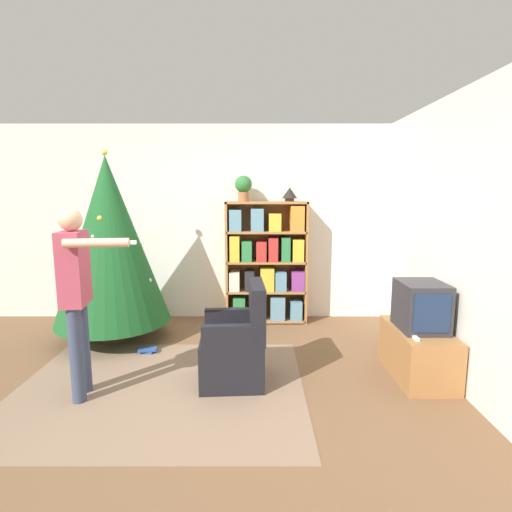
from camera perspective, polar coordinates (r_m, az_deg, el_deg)
name	(u,v)px	position (r m, az deg, el deg)	size (l,w,h in m)	color
ground_plane	(190,396)	(3.64, -9.35, -19.13)	(14.00, 14.00, 0.00)	brown
wall_back	(215,223)	(5.48, -5.84, 4.67)	(8.00, 0.10, 2.60)	silver
wall_right	(484,245)	(3.67, 29.76, 1.41)	(0.10, 8.00, 2.60)	silver
area_rug	(161,388)	(3.81, -13.44, -17.86)	(2.53, 2.04, 0.01)	#7F6651
bookshelf	(267,264)	(5.27, 1.64, -1.10)	(1.06, 0.34, 1.60)	#A8703D
tv_stand	(418,353)	(4.12, 22.20, -12.69)	(0.47, 0.85, 0.46)	#996638
television	(422,306)	(3.98, 22.60, -6.61)	(0.39, 0.47, 0.44)	#28282D
game_remote	(416,338)	(3.77, 21.88, -10.77)	(0.04, 0.12, 0.02)	white
christmas_tree	(110,241)	(4.84, -20.10, 2.02)	(1.30, 1.30, 2.19)	#4C3323
armchair	(237,348)	(3.71, -2.75, -12.98)	(0.60, 0.59, 0.92)	black
standing_person	(77,288)	(3.57, -24.18, -4.22)	(0.67, 0.47, 1.59)	#38425B
potted_plant	(244,187)	(5.20, -1.72, 9.89)	(0.22, 0.22, 0.33)	#935B38
table_lamp	(290,194)	(5.21, 4.92, 8.88)	(0.20, 0.20, 0.18)	#473828
book_pile_near_tree	(148,350)	(4.58, -15.17, -12.87)	(0.20, 0.15, 0.05)	#284C93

